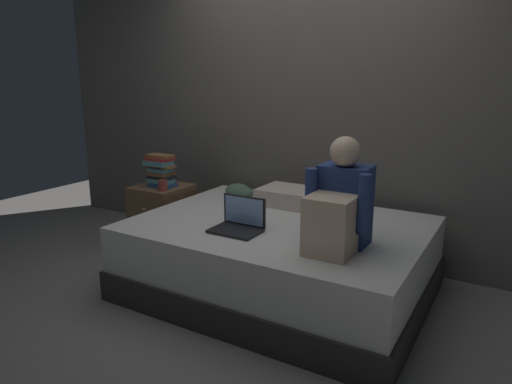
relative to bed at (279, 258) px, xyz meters
The scene contains 10 objects.
ground_plane 0.44m from the bed, 123.69° to the right, with size 8.00×8.00×0.00m, color gray.
wall_back 1.43m from the bed, 102.53° to the left, with size 5.60×0.10×2.70m, color #605B56.
bed is the anchor object (origin of this frame).
nightstand 1.32m from the bed, 169.69° to the left, with size 0.44×0.46×0.58m.
person_sitting 0.78m from the bed, 26.10° to the right, with size 0.39×0.44×0.66m.
laptop 0.46m from the bed, 115.93° to the right, with size 0.32×0.23×0.22m.
pillow 0.57m from the bed, 102.05° to the left, with size 0.56×0.36×0.13m, color beige.
book_stack 1.38m from the bed, behind, with size 0.25×0.19×0.28m.
mug 1.23m from the bed, behind, with size 0.08×0.08×0.09m, color #933833.
clothes_pile 0.79m from the bed, 145.19° to the left, with size 0.25×0.19×0.12m.
Camera 1 is at (1.63, -2.43, 1.51)m, focal length 32.43 mm.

